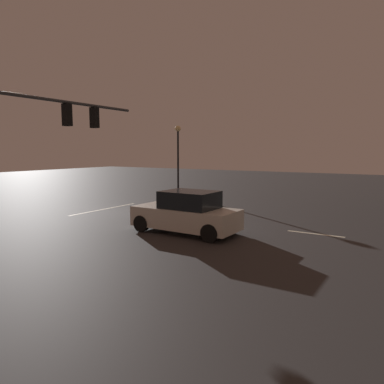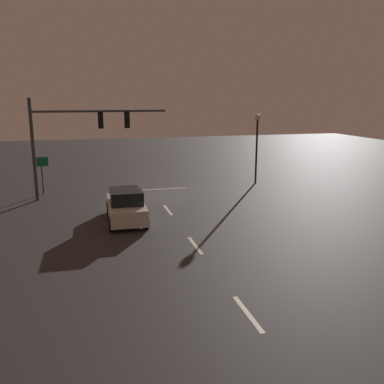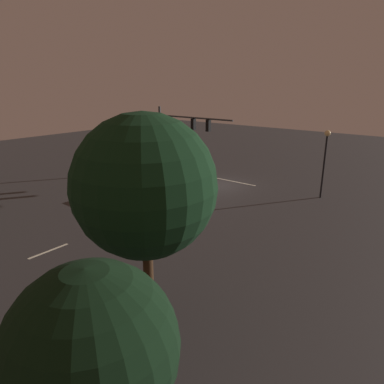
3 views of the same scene
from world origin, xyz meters
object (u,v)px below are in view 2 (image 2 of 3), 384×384
(car_approaching, at_px, (126,206))
(street_lamp_left_kerb, at_px, (257,135))
(route_sign, at_px, (42,167))
(traffic_signal_assembly, at_px, (79,130))

(car_approaching, distance_m, street_lamp_left_kerb, 13.07)
(street_lamp_left_kerb, bearing_deg, route_sign, -0.80)
(traffic_signal_assembly, distance_m, street_lamp_left_kerb, 12.76)
(car_approaching, height_order, route_sign, route_sign)
(traffic_signal_assembly, relative_size, route_sign, 3.29)
(car_approaching, bearing_deg, traffic_signal_assembly, -69.32)
(car_approaching, xyz_separation_m, street_lamp_left_kerb, (-10.43, -7.36, 2.79))
(route_sign, bearing_deg, street_lamp_left_kerb, 179.20)
(traffic_signal_assembly, relative_size, street_lamp_left_kerb, 1.62)
(traffic_signal_assembly, xyz_separation_m, car_approaching, (-2.22, 5.88, -3.51))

